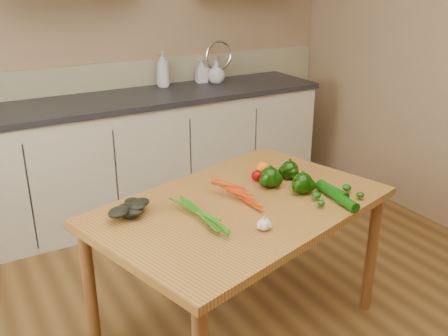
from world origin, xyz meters
TOP-DOWN VIEW (x-y plane):
  - room at (0.00, 0.17)m, footprint 4.04×5.04m
  - counter_run at (0.21, 2.19)m, footprint 2.84×0.64m
  - table at (0.12, 0.62)m, footprint 1.53×1.20m
  - soap_bottle_a at (0.49, 2.37)m, footprint 0.14×0.14m
  - soap_bottle_b at (0.82, 2.37)m, footprint 0.10×0.10m
  - soap_bottle_c at (0.91, 2.28)m, footprint 0.19×0.19m
  - carrot_bunch at (0.04, 0.61)m, footprint 0.29×0.25m
  - leafy_greens at (-0.38, 0.74)m, footprint 0.19×0.17m
  - garlic_bulb at (0.07, 0.35)m, footprint 0.06×0.06m
  - pepper_a at (0.35, 0.70)m, footprint 0.10×0.10m
  - pepper_b at (0.50, 0.75)m, footprint 0.09×0.09m
  - pepper_c at (0.44, 0.56)m, footprint 0.10×0.10m
  - tomato_a at (0.33, 0.80)m, footprint 0.06×0.06m
  - tomato_b at (0.41, 0.87)m, footprint 0.07×0.07m
  - tomato_c at (0.43, 0.87)m, footprint 0.07×0.07m
  - zucchini_a at (0.54, 0.46)m, footprint 0.06×0.19m
  - zucchini_b at (0.52, 0.38)m, footprint 0.07×0.22m

SIDE VIEW (x-z plane):
  - counter_run at x=0.21m, z-range -0.11..1.03m
  - table at x=0.12m, z-range 0.28..1.00m
  - zucchini_b at x=0.52m, z-range 0.72..0.77m
  - garlic_bulb at x=0.07m, z-range 0.72..0.77m
  - zucchini_a at x=0.54m, z-range 0.72..0.78m
  - tomato_a at x=0.33m, z-range 0.72..0.78m
  - tomato_b at x=0.41m, z-range 0.72..0.78m
  - tomato_c at x=0.43m, z-range 0.72..0.79m
  - carrot_bunch at x=0.04m, z-range 0.72..0.79m
  - pepper_b at x=0.50m, z-range 0.72..0.82m
  - leafy_greens at x=-0.38m, z-range 0.72..0.82m
  - pepper_c at x=0.44m, z-range 0.72..0.83m
  - pepper_a at x=0.35m, z-range 0.72..0.83m
  - soap_bottle_c at x=0.91m, z-range 0.90..1.08m
  - soap_bottle_b at x=0.82m, z-range 0.90..1.09m
  - soap_bottle_a at x=0.49m, z-range 0.90..1.16m
  - room at x=0.00m, z-range -0.07..2.57m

